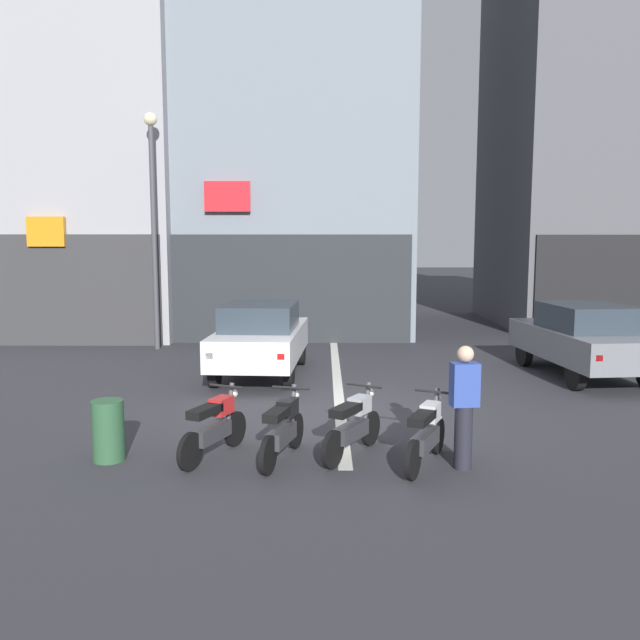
# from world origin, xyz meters

# --- Properties ---
(ground_plane) EXTENTS (120.00, 120.00, 0.00)m
(ground_plane) POSITION_xyz_m (0.00, 0.00, 0.00)
(ground_plane) COLOR #333338
(lane_centre_line) EXTENTS (0.20, 18.00, 0.01)m
(lane_centre_line) POSITION_xyz_m (0.00, 6.00, 0.00)
(lane_centre_line) COLOR silver
(lane_centre_line) RESTS_ON ground
(building_corner_left) EXTENTS (9.74, 10.16, 18.28)m
(building_corner_left) POSITION_xyz_m (-9.64, 12.25, 9.13)
(building_corner_left) COLOR #9E9EA3
(building_corner_left) RESTS_ON ground
(building_mid_block) EXTENTS (8.24, 9.10, 21.51)m
(building_mid_block) POSITION_xyz_m (-1.68, 12.25, 10.74)
(building_mid_block) COLOR gray
(building_mid_block) RESTS_ON ground
(building_far_right) EXTENTS (9.38, 7.44, 13.23)m
(building_far_right) POSITION_xyz_m (10.66, 12.24, 6.60)
(building_far_right) COLOR #56565B
(building_far_right) RESTS_ON ground
(car_white_crossing_near) EXTENTS (2.00, 4.20, 1.64)m
(car_white_crossing_near) POSITION_xyz_m (-1.71, 3.09, 0.89)
(car_white_crossing_near) COLOR black
(car_white_crossing_near) RESTS_ON ground
(car_grey_parked_kerbside) EXTENTS (2.16, 4.26, 1.64)m
(car_grey_parked_kerbside) POSITION_xyz_m (5.48, 2.98, 0.89)
(car_grey_parked_kerbside) COLOR black
(car_grey_parked_kerbside) RESTS_ON ground
(street_lamp) EXTENTS (0.36, 0.36, 6.45)m
(street_lamp) POSITION_xyz_m (-4.97, 6.65, 3.95)
(street_lamp) COLOR #47474C
(street_lamp) RESTS_ON ground
(motorcycle_red_row_leftmost) EXTENTS (0.76, 1.56, 0.98)m
(motorcycle_red_row_leftmost) POSITION_xyz_m (-1.84, -2.48, 0.46)
(motorcycle_red_row_leftmost) COLOR black
(motorcycle_red_row_leftmost) RESTS_ON ground
(motorcycle_black_row_left_mid) EXTENTS (0.63, 1.62, 0.98)m
(motorcycle_black_row_left_mid) POSITION_xyz_m (-0.86, -2.59, 0.46)
(motorcycle_black_row_left_mid) COLOR black
(motorcycle_black_row_left_mid) RESTS_ON ground
(motorcycle_silver_row_centre) EXTENTS (0.90, 1.48, 0.98)m
(motorcycle_silver_row_centre) POSITION_xyz_m (0.12, -2.41, 0.46)
(motorcycle_silver_row_centre) COLOR black
(motorcycle_silver_row_centre) RESTS_ON ground
(motorcycle_white_row_right_mid) EXTENTS (0.79, 1.54, 0.98)m
(motorcycle_white_row_right_mid) POSITION_xyz_m (1.10, -2.79, 0.46)
(motorcycle_white_row_right_mid) COLOR black
(motorcycle_white_row_right_mid) RESTS_ON ground
(person_by_motorcycles) EXTENTS (0.39, 0.27, 1.67)m
(person_by_motorcycles) POSITION_xyz_m (1.57, -2.91, 0.86)
(person_by_motorcycles) COLOR #23232D
(person_by_motorcycles) RESTS_ON ground
(trash_bin) EXTENTS (0.44, 0.44, 0.85)m
(trash_bin) POSITION_xyz_m (-3.29, -2.61, 0.42)
(trash_bin) COLOR #2D5938
(trash_bin) RESTS_ON ground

